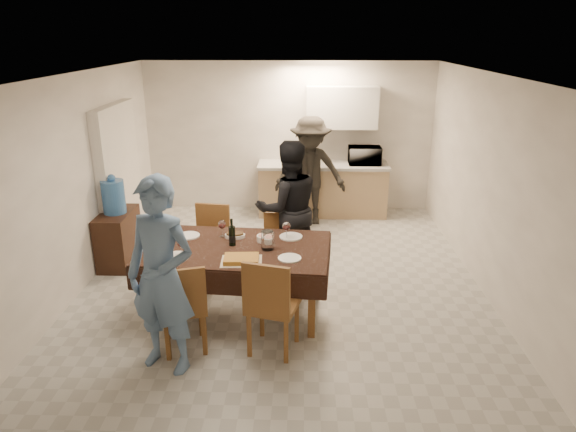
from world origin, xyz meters
The scene contains 33 objects.
floor centered at (0.00, 0.00, 0.00)m, with size 5.00×6.00×0.02m, color #B2B2AD.
ceiling centered at (0.00, 0.00, 2.60)m, with size 5.00×6.00×0.02m, color white.
wall_back centered at (0.00, 3.00, 1.30)m, with size 5.00×0.02×2.60m, color silver.
wall_front centered at (0.00, -3.00, 1.30)m, with size 5.00×0.02×2.60m, color silver.
wall_left centered at (-2.50, 0.00, 1.30)m, with size 0.02×6.00×2.60m, color silver.
wall_right centered at (2.50, 0.00, 1.30)m, with size 0.02×6.00×2.60m, color silver.
stub_partition centered at (-2.42, 1.20, 1.05)m, with size 0.15×1.40×2.10m, color silver.
kitchen_base_cabinet centered at (0.60, 2.68, 0.43)m, with size 2.20×0.60×0.86m, color tan.
kitchen_worktop centered at (0.60, 2.68, 0.89)m, with size 2.24×0.64×0.05m, color #ACACA7.
upper_cabinet centered at (0.90, 2.82, 1.85)m, with size 1.20×0.34×0.70m, color silver.
dining_table centered at (-0.48, -0.72, 0.76)m, with size 2.14×1.35×0.80m.
chair_near_left centered at (-0.93, -1.56, 0.59)m, with size 0.55×0.56×0.53m.
chair_near_right centered at (-0.03, -1.57, 0.63)m, with size 0.57×0.58×0.56m.
chair_far_left centered at (-0.93, -0.06, 0.60)m, with size 0.50×0.51×0.53m.
chair_far_right centered at (-0.03, -0.05, 0.54)m, with size 0.43×0.43×0.48m.
console centered at (-2.28, 0.52, 0.37)m, with size 0.40×0.81×0.75m, color black.
water_jug centered at (-2.28, 0.52, 0.97)m, with size 0.30×0.30×0.45m, color #3D78C4.
wine_bottle centered at (-0.53, -0.67, 0.96)m, with size 0.08×0.08×0.31m, color black, non-canonical shape.
water_pitcher centered at (-0.13, -0.77, 0.90)m, with size 0.14×0.14×0.21m, color white.
savoury_tart centered at (-0.38, -1.10, 0.83)m, with size 0.42×0.32×0.05m, color #C28738.
salad_bowl centered at (-0.18, -0.54, 0.83)m, with size 0.17×0.17×0.07m, color white.
mushroom_dish centered at (-0.53, -0.44, 0.82)m, with size 0.22×0.22×0.04m, color white.
wine_glass_a centered at (-1.03, -0.97, 0.90)m, with size 0.09×0.09×0.19m, color white, non-canonical shape.
wine_glass_b centered at (0.07, -0.47, 0.90)m, with size 0.09×0.09×0.21m, color white, non-canonical shape.
wine_glass_c centered at (-0.68, -0.42, 0.90)m, with size 0.09×0.09×0.21m, color white, non-canonical shape.
plate_near_left centered at (-1.08, -1.02, 0.81)m, with size 0.28×0.28×0.02m, color white.
plate_near_right centered at (0.12, -1.02, 0.81)m, with size 0.25×0.25×0.01m, color white.
plate_far_left centered at (-1.08, -0.42, 0.81)m, with size 0.26×0.26×0.02m, color white.
plate_far_right centered at (0.12, -0.42, 0.81)m, with size 0.27×0.27×0.02m, color white.
microwave centered at (1.31, 2.68, 1.06)m, with size 0.55×0.37×0.30m, color silver.
person_near centered at (-1.03, -1.77, 0.95)m, with size 0.69×0.45×1.89m, color #597AA5.
person_far centered at (0.07, 0.33, 0.90)m, with size 0.87×0.68×1.79m, color black.
person_kitchen centered at (0.37, 2.23, 0.90)m, with size 1.16×0.67×1.79m, color black.
Camera 1 is at (0.24, -5.94, 3.05)m, focal length 32.00 mm.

